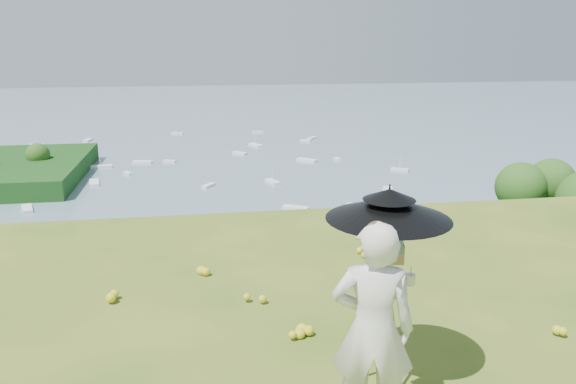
{
  "coord_description": "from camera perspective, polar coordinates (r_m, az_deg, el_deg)",
  "views": [
    {
      "loc": [
        -3.0,
        -3.23,
        3.21
      ],
      "look_at": [
        -1.89,
        3.69,
        1.28
      ],
      "focal_mm": 35.0,
      "sensor_mm": 36.0,
      "label": 1
    }
  ],
  "objects": [
    {
      "name": "shoreline_tier",
      "position": [
        87.56,
        -6.29,
        -11.31
      ],
      "size": [
        170.0,
        28.0,
        8.0
      ],
      "primitive_type": "cube",
      "color": "#6E6758",
      "rests_on": "bay_water"
    },
    {
      "name": "bay_water",
      "position": [
        246.08,
        -8.35,
        6.53
      ],
      "size": [
        700.0,
        700.0,
        0.0
      ],
      "primitive_type": "plane",
      "color": "gray",
      "rests_on": "ground"
    },
    {
      "name": "slope_trees",
      "position": [
        42.45,
        -4.23,
        -10.06
      ],
      "size": [
        110.0,
        50.0,
        6.0
      ],
      "primitive_type": null,
      "color": "#245318",
      "rests_on": "forest_slope"
    },
    {
      "name": "harbor_town",
      "position": [
        84.85,
        -6.42,
        -7.39
      ],
      "size": [
        110.0,
        22.0,
        5.0
      ],
      "primitive_type": null,
      "color": "beige",
      "rests_on": "shoreline_tier"
    },
    {
      "name": "moored_boats",
      "position": [
        168.58,
        -12.12,
        2.42
      ],
      "size": [
        140.0,
        140.0,
        0.7
      ],
      "primitive_type": null,
      "color": "white",
      "rests_on": "bay_water"
    },
    {
      "name": "painter",
      "position": [
        4.73,
        8.62,
        -13.67
      ],
      "size": [
        0.77,
        0.61,
        1.86
      ],
      "primitive_type": "imported",
      "rotation": [
        0.0,
        0.0,
        2.86
      ],
      "color": "white",
      "rests_on": "ground"
    },
    {
      "name": "field_easel",
      "position": [
        5.33,
        9.71,
        -11.9
      ],
      "size": [
        0.69,
        0.69,
        1.58
      ],
      "primitive_type": null,
      "rotation": [
        0.0,
        0.0,
        -0.17
      ],
      "color": "#9D6B42",
      "rests_on": "ground"
    },
    {
      "name": "sun_umbrella",
      "position": [
        5.03,
        10.13,
        -3.04
      ],
      "size": [
        1.31,
        1.31,
        0.69
      ],
      "primitive_type": null,
      "rotation": [
        0.0,
        0.0,
        -0.2
      ],
      "color": "black",
      "rests_on": "field_easel"
    },
    {
      "name": "painter_cap",
      "position": [
        4.37,
        9.08,
        -3.6
      ],
      "size": [
        0.26,
        0.28,
        0.1
      ],
      "primitive_type": null,
      "rotation": [
        0.0,
        0.0,
        -0.34
      ],
      "color": "#C86E7B",
      "rests_on": "painter"
    }
  ]
}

